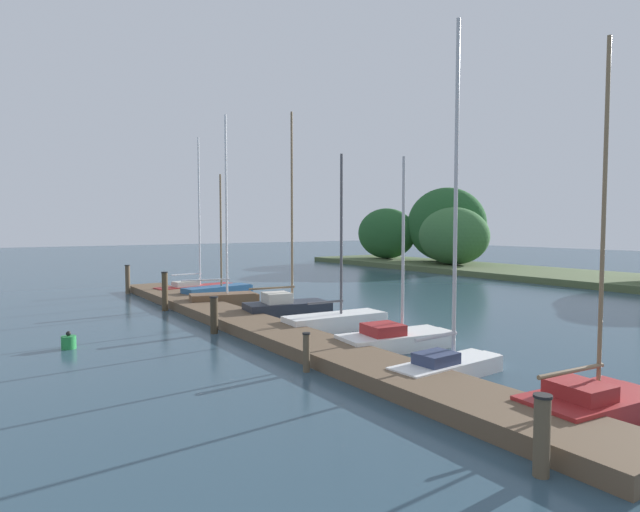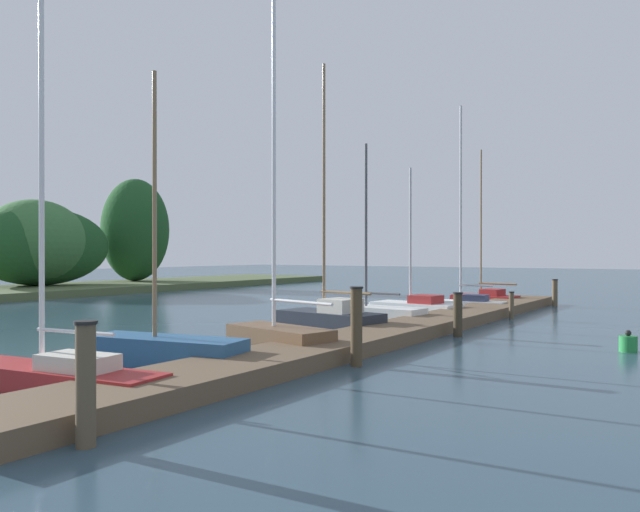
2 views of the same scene
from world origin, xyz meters
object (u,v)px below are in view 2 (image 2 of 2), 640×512
at_px(mooring_piling_2, 458,314).
at_px(sailboat_6, 464,300).
at_px(sailboat_7, 484,297).
at_px(mooring_piling_1, 356,326).
at_px(sailboat_1, 159,349).
at_px(channel_buoy_0, 628,343).
at_px(sailboat_0, 50,369).
at_px(sailboat_3, 328,318).
at_px(mooring_piling_3, 511,305).
at_px(sailboat_4, 368,312).
at_px(sailboat_2, 276,333).
at_px(mooring_piling_4, 555,293).
at_px(sailboat_5, 414,306).
at_px(mooring_piling_0, 86,384).

bearing_deg(mooring_piling_2, sailboat_6, 19.02).
xyz_separation_m(sailboat_7, mooring_piling_1, (-16.19, -2.81, 0.49)).
xyz_separation_m(sailboat_1, channel_buoy_0, (7.22, -7.66, -0.16)).
bearing_deg(sailboat_0, mooring_piling_1, -130.95).
height_order(sailboat_3, mooring_piling_3, sailboat_3).
bearing_deg(sailboat_4, sailboat_2, 104.54).
height_order(mooring_piling_3, mooring_piling_4, mooring_piling_4).
xyz_separation_m(mooring_piling_2, mooring_piling_4, (11.58, 0.05, -0.02)).
height_order(sailboat_3, mooring_piling_1, sailboat_3).
height_order(sailboat_1, sailboat_5, sailboat_1).
height_order(sailboat_4, mooring_piling_2, sailboat_4).
relative_size(sailboat_3, mooring_piling_3, 8.15).
bearing_deg(sailboat_2, mooring_piling_2, -104.27).
xyz_separation_m(sailboat_1, mooring_piling_2, (7.58, -3.42, 0.26)).
distance_m(sailboat_2, sailboat_6, 12.46).
bearing_deg(mooring_piling_1, sailboat_1, 123.12).
bearing_deg(mooring_piling_4, channel_buoy_0, -160.21).
bearing_deg(sailboat_7, sailboat_3, 93.10).
relative_size(sailboat_2, mooring_piling_4, 7.04).
height_order(sailboat_1, sailboat_2, sailboat_2).
relative_size(sailboat_7, mooring_piling_3, 7.22).
xyz_separation_m(sailboat_7, mooring_piling_2, (-10.79, -2.89, 0.29)).
xyz_separation_m(sailboat_0, channel_buoy_0, (9.75, -7.46, -0.16)).
distance_m(mooring_piling_2, mooring_piling_3, 5.39).
relative_size(sailboat_3, sailboat_6, 0.95).
relative_size(sailboat_2, sailboat_4, 1.39).
distance_m(sailboat_4, sailboat_7, 9.08).
bearing_deg(mooring_piling_4, sailboat_0, 171.70).
xyz_separation_m(mooring_piling_0, mooring_piling_1, (6.30, -0.05, 0.06)).
bearing_deg(mooring_piling_2, mooring_piling_4, 0.26).
distance_m(sailboat_2, sailboat_5, 9.77).
relative_size(sailboat_4, mooring_piling_0, 3.95).
height_order(sailboat_5, mooring_piling_4, sailboat_5).
distance_m(sailboat_3, mooring_piling_2, 3.66).
distance_m(sailboat_1, sailboat_6, 15.20).
height_order(sailboat_3, sailboat_5, sailboat_3).
bearing_deg(mooring_piling_0, mooring_piling_4, -0.20).
bearing_deg(mooring_piling_4, sailboat_1, 170.02).
xyz_separation_m(mooring_piling_2, mooring_piling_3, (5.39, 0.11, -0.13)).
xyz_separation_m(sailboat_0, sailboat_2, (5.26, -0.70, 0.08)).
relative_size(sailboat_4, mooring_piling_4, 5.06).
distance_m(sailboat_1, mooring_piling_0, 5.29).
relative_size(mooring_piling_2, mooring_piling_3, 1.27).
xyz_separation_m(sailboat_3, mooring_piling_2, (1.15, -3.47, 0.19)).
bearing_deg(sailboat_7, mooring_piling_2, 110.89).
bearing_deg(mooring_piling_0, sailboat_4, 14.96).
relative_size(sailboat_7, mooring_piling_0, 4.61).
xyz_separation_m(sailboat_2, channel_buoy_0, (4.50, -6.76, -0.24)).
bearing_deg(mooring_piling_4, sailboat_5, 152.60).
bearing_deg(sailboat_4, sailboat_3, 99.21).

